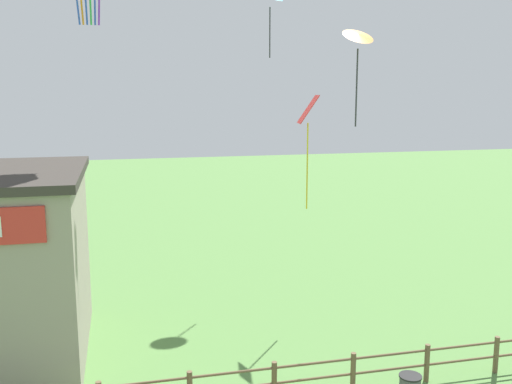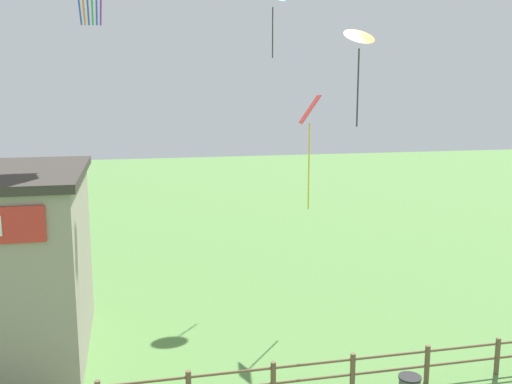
# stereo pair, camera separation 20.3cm
# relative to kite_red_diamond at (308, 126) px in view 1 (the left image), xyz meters

# --- Properties ---
(wooden_fence) EXTENTS (17.35, 0.14, 1.06)m
(wooden_fence) POSITION_rel_kite_red_diamond_xyz_m (-2.62, -5.43, -6.05)
(wooden_fence) COLOR brown
(wooden_fence) RESTS_ON ground_plane
(kite_red_diamond) EXTENTS (0.77, 0.91, 3.89)m
(kite_red_diamond) POSITION_rel_kite_red_diamond_xyz_m (0.00, 0.00, 0.00)
(kite_red_diamond) COLOR red
(kite_orange_delta) EXTENTS (1.10, 1.02, 3.04)m
(kite_orange_delta) POSITION_rel_kite_red_diamond_xyz_m (0.98, -1.73, 2.70)
(kite_orange_delta) COLOR orange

